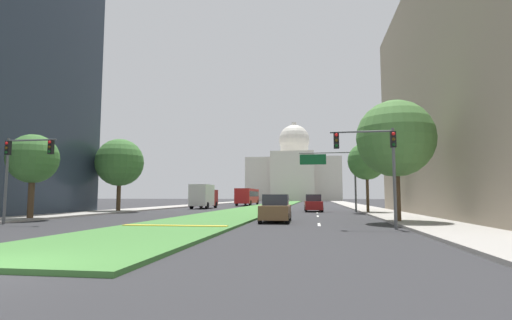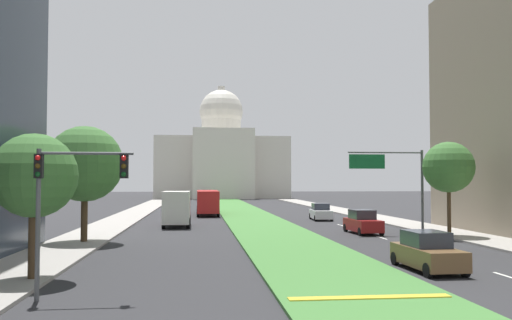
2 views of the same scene
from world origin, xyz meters
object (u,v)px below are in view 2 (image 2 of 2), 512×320
at_px(capitol_building, 221,161).
at_px(city_bus, 208,200).
at_px(sedan_lead_stopped, 427,252).
at_px(street_tree_left_mid, 85,164).
at_px(box_truck_delivery, 177,208).
at_px(overhead_guide_sign, 394,174).
at_px(sedan_midblock, 363,222).
at_px(sedan_distant, 321,212).
at_px(street_tree_right_mid, 448,167).
at_px(street_tree_left_near, 35,176).
at_px(traffic_light_near_left, 64,189).

distance_m(capitol_building, city_bus, 71.60).
bearing_deg(sedan_lead_stopped, street_tree_left_mid, 144.90).
distance_m(sedan_lead_stopped, box_truck_delivery, 28.05).
bearing_deg(overhead_guide_sign, city_bus, 118.13).
height_order(sedan_midblock, sedan_distant, sedan_midblock).
relative_size(sedan_distant, city_bus, 0.40).
xyz_separation_m(overhead_guide_sign, sedan_lead_stopped, (-4.54, -16.21, -3.83)).
bearing_deg(street_tree_left_mid, sedan_lead_stopped, -35.10).
distance_m(sedan_lead_stopped, city_bus, 43.15).
bearing_deg(sedan_lead_stopped, sedan_distant, 85.72).
height_order(street_tree_left_mid, street_tree_right_mid, street_tree_left_mid).
distance_m(street_tree_right_mid, box_truck_delivery, 23.37).
relative_size(overhead_guide_sign, city_bus, 0.59).
xyz_separation_m(street_tree_left_mid, city_bus, (8.56, 29.56, -3.45)).
height_order(street_tree_left_mid, sedan_midblock, street_tree_left_mid).
bearing_deg(sedan_distant, sedan_midblock, -90.07).
bearing_deg(capitol_building, overhead_guide_sign, -84.58).
xyz_separation_m(sedan_lead_stopped, sedan_midblock, (2.37, 17.32, 0.03)).
xyz_separation_m(street_tree_left_near, box_truck_delivery, (4.74, 26.17, -2.60)).
bearing_deg(capitol_building, street_tree_left_mid, -97.48).
height_order(box_truck_delivery, city_bus, box_truck_delivery).
bearing_deg(street_tree_left_mid, street_tree_left_near, -86.71).
bearing_deg(sedan_midblock, overhead_guide_sign, -27.15).
bearing_deg(street_tree_left_near, traffic_light_near_left, -60.60).
height_order(street_tree_left_near, street_tree_left_mid, street_tree_left_mid).
bearing_deg(street_tree_left_mid, box_truck_delivery, 66.37).
height_order(sedan_midblock, city_bus, city_bus).
distance_m(traffic_light_near_left, overhead_guide_sign, 28.60).
height_order(street_tree_left_mid, sedan_lead_stopped, street_tree_left_mid).
distance_m(street_tree_left_near, sedan_midblock, 26.95).
bearing_deg(box_truck_delivery, street_tree_left_mid, -113.63).
relative_size(street_tree_left_near, street_tree_left_mid, 0.78).
relative_size(sedan_lead_stopped, city_bus, 0.41).
distance_m(sedan_distant, city_bus, 15.56).
distance_m(box_truck_delivery, city_bus, 17.23).
bearing_deg(capitol_building, sedan_midblock, -85.81).
relative_size(capitol_building, street_tree_left_near, 5.35).
xyz_separation_m(traffic_light_near_left, street_tree_left_near, (-2.03, 3.60, 0.49)).
height_order(capitol_building, sedan_lead_stopped, capitol_building).
xyz_separation_m(sedan_distant, box_truck_delivery, (-14.74, -6.74, 0.85)).
xyz_separation_m(street_tree_right_mid, sedan_lead_stopped, (-7.65, -13.57, -4.26)).
relative_size(capitol_building, sedan_midblock, 7.31).
bearing_deg(street_tree_left_mid, sedan_midblock, 13.22).
distance_m(capitol_building, street_tree_left_mid, 101.56).
height_order(street_tree_right_mid, sedan_distant, street_tree_right_mid).
distance_m(capitol_building, sedan_lead_stopped, 113.58).
bearing_deg(sedan_midblock, street_tree_right_mid, -35.41).
height_order(street_tree_right_mid, sedan_midblock, street_tree_right_mid).
bearing_deg(sedan_distant, overhead_guide_sign, -82.21).
distance_m(street_tree_left_near, sedan_lead_stopped, 17.47).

